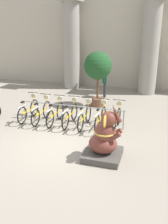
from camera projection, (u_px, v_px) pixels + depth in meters
The scene contains 15 objects.
ground_plane at pixel (60, 145), 8.28m from camera, with size 60.00×60.00×0.00m, color gray.
building_facade at pixel (113, 38), 15.02m from camera, with size 20.00×0.20×6.00m.
column_left at pixel (71, 45), 14.88m from camera, with size 1.23×1.23×5.16m.
column_right at pixel (150, 47), 13.62m from camera, with size 1.23×1.23×5.16m.
bike_rack at pixel (71, 109), 9.91m from camera, with size 4.30×0.05×0.77m.
bicycle_0 at pixel (29, 110), 10.42m from camera, with size 0.48×1.75×1.06m.
bicycle_1 at pixel (42, 112), 10.20m from camera, with size 0.48×1.75×1.06m.
bicycle_2 at pixel (56, 113), 10.03m from camera, with size 0.48×1.75×1.06m.
bicycle_3 at pixel (70, 114), 9.90m from camera, with size 0.48×1.75×1.06m.
bicycle_4 at pixel (85, 116), 9.68m from camera, with size 0.48×1.75×1.06m.
bicycle_5 at pixel (101, 118), 9.55m from camera, with size 0.48×1.75×1.06m.
bicycle_6 at pixel (117, 119), 9.39m from camera, with size 0.48×1.75×1.06m.
elephant_statue at pixel (104, 140), 7.32m from camera, with size 1.10×1.10×1.75m.
person_pedestrian at pixel (105, 79), 13.37m from camera, with size 0.22×0.47×1.67m.
potted_tree at pixel (98, 68), 11.65m from camera, with size 1.31×1.31×2.63m.
Camera 1 is at (2.93, -6.87, 3.83)m, focal length 40.00 mm.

